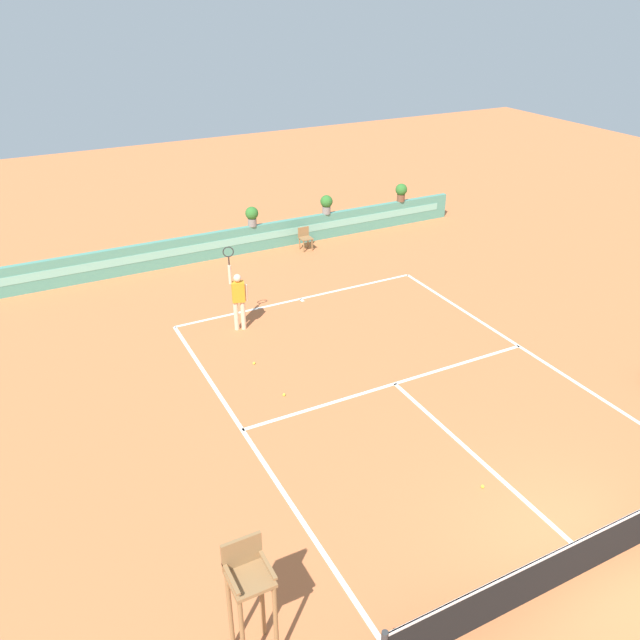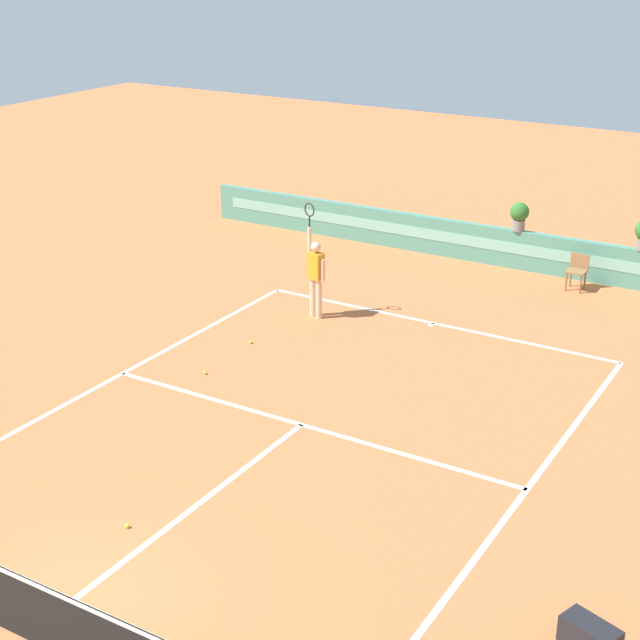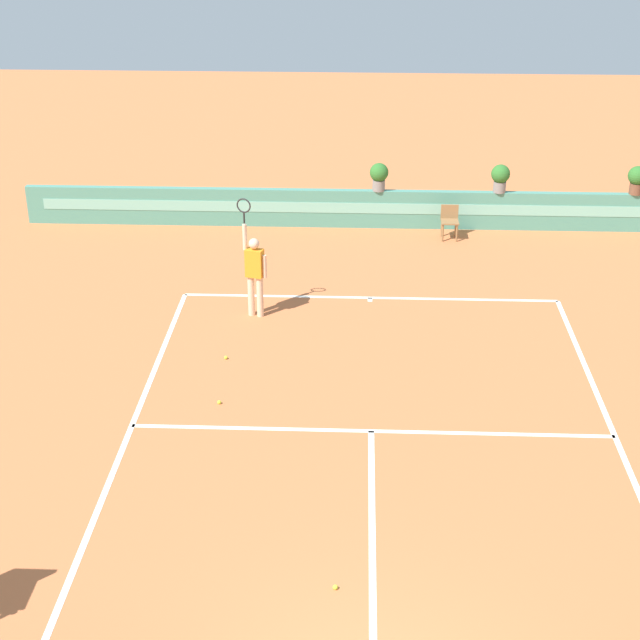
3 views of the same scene
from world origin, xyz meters
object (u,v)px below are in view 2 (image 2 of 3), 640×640
Objects in this scene: tennis_ball_near_baseline at (127,526)px; tennis_ball_mid_court at (251,342)px; gear_bag at (590,636)px; potted_plant_centre at (519,215)px; tennis_ball_by_sideline at (205,373)px; tennis_player at (316,272)px; ball_kid_chair at (577,270)px.

tennis_ball_near_baseline is 6.86m from tennis_ball_mid_court.
gear_bag is 14.29m from potted_plant_centre.
tennis_ball_mid_court and tennis_ball_by_sideline have the same top height.
potted_plant_centre is at bearing 68.01° from tennis_ball_mid_court.
tennis_ball_mid_court is 0.09× the size of potted_plant_centre.
tennis_ball_mid_court is (-2.31, 6.46, 0.00)m from tennis_ball_near_baseline.
tennis_player is (-8.40, 7.53, 0.87)m from gear_bag.
tennis_ball_mid_court is 1.00× the size of tennis_ball_by_sideline.
ball_kid_chair is at bearing 47.01° from tennis_player.
gear_bag is 0.27× the size of tennis_player.
potted_plant_centre reaches higher than gear_bag.
gear_bag is 9.49m from tennis_ball_by_sideline.
ball_kid_chair reaches higher than gear_bag.
tennis_player is 3.57× the size of potted_plant_centre.
tennis_player reaches higher than potted_plant_centre.
tennis_player is 2.28m from tennis_ball_mid_court.
potted_plant_centre reaches higher than tennis_ball_near_baseline.
tennis_ball_near_baseline is at bearing -77.17° from tennis_player.
tennis_ball_by_sideline is at bearing 114.88° from tennis_ball_near_baseline.
tennis_ball_near_baseline is (-2.51, -13.22, -0.44)m from ball_kid_chair.
tennis_player is 6.11m from potted_plant_centre.
tennis_ball_by_sideline is 9.75m from potted_plant_centre.
tennis_ball_mid_court is (-8.78, 5.53, -0.15)m from gear_bag.
potted_plant_centre is at bearing 87.06° from tennis_ball_near_baseline.
tennis_ball_near_baseline is 14.04m from potted_plant_centre.
tennis_ball_mid_court is at bearing -125.49° from ball_kid_chair.
ball_kid_chair is 1.17× the size of potted_plant_centre.
tennis_player is 3.85m from tennis_ball_by_sideline.
tennis_player reaches higher than ball_kid_chair.
tennis_ball_mid_court is at bearing 147.82° from gear_bag.
tennis_ball_by_sideline is (-2.21, 4.76, 0.00)m from tennis_ball_near_baseline.
tennis_ball_by_sideline is (-4.72, -8.46, -0.44)m from ball_kid_chair.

